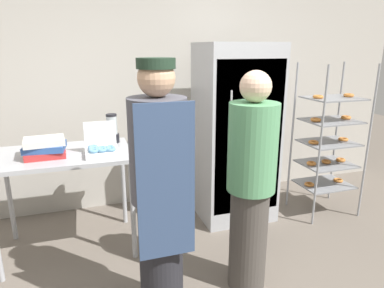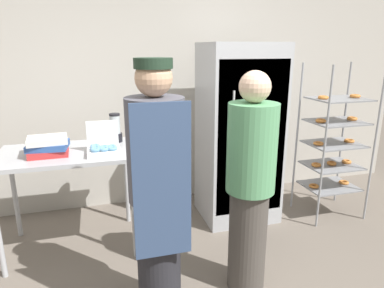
# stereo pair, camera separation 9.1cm
# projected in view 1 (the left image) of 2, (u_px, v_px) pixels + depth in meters

# --- Properties ---
(back_wall) EXTENTS (6.40, 0.12, 3.09)m
(back_wall) POSITION_uv_depth(u_px,v_px,m) (155.00, 71.00, 3.88)
(back_wall) COLOR #B7B2A8
(back_wall) RESTS_ON ground_plane
(refrigerator) EXTENTS (0.77, 0.68, 1.85)m
(refrigerator) POSITION_uv_depth(u_px,v_px,m) (235.00, 134.00, 3.60)
(refrigerator) COLOR #ADAFB5
(refrigerator) RESTS_ON ground_plane
(baking_rack) EXTENTS (0.62, 0.51, 1.65)m
(baking_rack) POSITION_uv_depth(u_px,v_px,m) (328.00, 142.00, 3.71)
(baking_rack) COLOR #93969B
(baking_rack) RESTS_ON ground_plane
(prep_counter) EXTENTS (1.14, 0.74, 0.92)m
(prep_counter) POSITION_uv_depth(u_px,v_px,m) (64.00, 164.00, 2.98)
(prep_counter) COLOR #ADAFB5
(prep_counter) RESTS_ON ground_plane
(donut_box) EXTENTS (0.27, 0.23, 0.27)m
(donut_box) POSITION_uv_depth(u_px,v_px,m) (101.00, 150.00, 2.87)
(donut_box) COLOR white
(donut_box) RESTS_ON prep_counter
(blender_pitcher) EXTENTS (0.13, 0.13, 0.28)m
(blender_pitcher) POSITION_uv_depth(u_px,v_px,m) (112.00, 130.00, 3.25)
(blender_pitcher) COLOR black
(blender_pitcher) RESTS_ON prep_counter
(binder_stack) EXTENTS (0.34, 0.29, 0.16)m
(binder_stack) POSITION_uv_depth(u_px,v_px,m) (45.00, 147.00, 2.83)
(binder_stack) COLOR #B72D2D
(binder_stack) RESTS_ON prep_counter
(person_baker) EXTENTS (0.37, 0.39, 1.74)m
(person_baker) POSITION_uv_depth(u_px,v_px,m) (160.00, 191.00, 2.21)
(person_baker) COLOR #232328
(person_baker) RESTS_ON ground_plane
(person_customer) EXTENTS (0.35, 0.35, 1.66)m
(person_customer) POSITION_uv_depth(u_px,v_px,m) (251.00, 184.00, 2.48)
(person_customer) COLOR #47423D
(person_customer) RESTS_ON ground_plane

